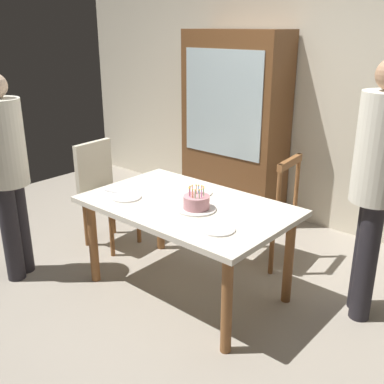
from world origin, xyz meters
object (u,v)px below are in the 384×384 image
object	(u,v)px
person_celebrant	(7,167)
plate_far_side	(198,193)
chair_upholstered	(103,188)
birthday_cake	(196,203)
plate_near_celebrant	(126,197)
dining_table	(187,215)
chair_spindle_back	(267,212)
china_cabinet	(234,125)
plate_near_guest	(218,229)
person_guest	(377,179)

from	to	relation	value
person_celebrant	plate_far_side	bearing A→B (deg)	39.73
person_celebrant	chair_upholstered	bearing A→B (deg)	86.52
birthday_cake	plate_near_celebrant	size ratio (longest dim) A/B	1.27
plate_near_celebrant	person_celebrant	bearing A→B (deg)	-147.11
dining_table	chair_spindle_back	distance (m)	0.84
china_cabinet	plate_near_guest	bearing A→B (deg)	-56.63
chair_upholstered	person_celebrant	world-z (taller)	person_celebrant
person_celebrant	plate_near_guest	bearing A→B (deg)	17.04
plate_near_guest	person_celebrant	xyz separation A→B (m)	(-1.65, -0.50, 0.19)
chair_spindle_back	plate_far_side	bearing A→B (deg)	-115.08
chair_upholstered	china_cabinet	distance (m)	1.54
plate_far_side	person_celebrant	world-z (taller)	person_celebrant
birthday_cake	plate_near_guest	xyz separation A→B (m)	(0.32, -0.17, -0.04)
dining_table	plate_near_guest	distance (m)	0.51
dining_table	plate_far_side	bearing A→B (deg)	109.50
chair_spindle_back	person_guest	distance (m)	1.09
birthday_cake	chair_spindle_back	xyz separation A→B (m)	(0.07, 0.84, -0.31)
dining_table	china_cabinet	bearing A→B (deg)	114.63
plate_near_guest	chair_spindle_back	xyz separation A→B (m)	(-0.25, 1.01, -0.27)
plate_near_celebrant	person_guest	world-z (taller)	person_guest
dining_table	person_celebrant	bearing A→B (deg)	-149.01
birthday_cake	plate_far_side	bearing A→B (deg)	128.56
person_guest	chair_upholstered	bearing A→B (deg)	-168.70
plate_near_celebrant	china_cabinet	xyz separation A→B (m)	(-0.30, 1.77, 0.23)
plate_far_side	person_celebrant	distance (m)	1.47
plate_near_guest	chair_upholstered	xyz separation A→B (m)	(-1.59, 0.35, -0.19)
plate_near_guest	china_cabinet	xyz separation A→B (m)	(-1.17, 1.77, 0.23)
person_guest	plate_near_guest	bearing A→B (deg)	-129.67
chair_upholstered	person_celebrant	distance (m)	0.94
plate_near_celebrant	chair_spindle_back	distance (m)	1.21
plate_far_side	plate_near_guest	distance (m)	0.68
plate_near_guest	person_guest	distance (m)	1.08
plate_near_celebrant	plate_near_guest	world-z (taller)	same
plate_far_side	chair_spindle_back	xyz separation A→B (m)	(0.27, 0.58, -0.27)
birthday_cake	dining_table	bearing A→B (deg)	160.97
birthday_cake	plate_near_guest	distance (m)	0.37
dining_table	chair_spindle_back	world-z (taller)	chair_spindle_back
plate_near_celebrant	chair_upholstered	distance (m)	0.83
plate_near_celebrant	plate_far_side	size ratio (longest dim) A/B	1.00
plate_near_guest	person_guest	world-z (taller)	person_guest
plate_near_guest	china_cabinet	world-z (taller)	china_cabinet
birthday_cake	plate_near_guest	bearing A→B (deg)	-27.54
plate_far_side	china_cabinet	bearing A→B (deg)	115.41
birthday_cake	plate_near_celebrant	bearing A→B (deg)	-162.86
person_guest	china_cabinet	size ratio (longest dim) A/B	0.92
plate_far_side	china_cabinet	size ratio (longest dim) A/B	0.12
dining_table	person_guest	size ratio (longest dim) A/B	0.86
birthday_cake	chair_upholstered	world-z (taller)	chair_upholstered
dining_table	plate_near_celebrant	bearing A→B (deg)	-152.82
plate_near_guest	person_celebrant	world-z (taller)	person_celebrant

